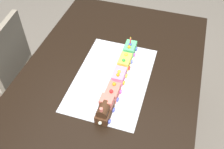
{
  "coord_description": "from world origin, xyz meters",
  "views": [
    {
      "loc": [
        -0.96,
        -0.31,
        1.8
      ],
      "look_at": [
        -0.06,
        -0.02,
        0.77
      ],
      "focal_mm": 40.82,
      "sensor_mm": 36.0,
      "label": 1
    }
  ],
  "objects_px": {
    "cake_car_tanker_coral": "(113,92)",
    "dining_table": "(111,83)",
    "cake_car_flatbed_lemon": "(125,61)",
    "birthday_candle": "(130,40)",
    "chair": "(3,69)",
    "cake_locomotive": "(105,109)",
    "cake_car_caboose_mint_green": "(130,49)",
    "cake_car_gondola_bubblegum": "(119,76)"
  },
  "relations": [
    {
      "from": "chair",
      "to": "cake_locomotive",
      "type": "xyz_separation_m",
      "value": [
        -0.32,
        -0.89,
        0.32
      ]
    },
    {
      "from": "cake_car_caboose_mint_green",
      "to": "chair",
      "type": "bearing_deg",
      "value": 100.1
    },
    {
      "from": "dining_table",
      "to": "cake_car_flatbed_lemon",
      "type": "xyz_separation_m",
      "value": [
        0.07,
        -0.06,
        0.14
      ]
    },
    {
      "from": "dining_table",
      "to": "cake_car_tanker_coral",
      "type": "relative_size",
      "value": 14.0
    },
    {
      "from": "cake_locomotive",
      "to": "cake_car_caboose_mint_green",
      "type": "xyz_separation_m",
      "value": [
        0.48,
        -0.0,
        -0.02
      ]
    },
    {
      "from": "chair",
      "to": "cake_car_tanker_coral",
      "type": "bearing_deg",
      "value": 71.33
    },
    {
      "from": "cake_car_gondola_bubblegum",
      "to": "chair",
      "type": "bearing_deg",
      "value": 85.09
    },
    {
      "from": "cake_locomotive",
      "to": "birthday_candle",
      "type": "distance_m",
      "value": 0.48
    },
    {
      "from": "chair",
      "to": "cake_car_gondola_bubblegum",
      "type": "bearing_deg",
      "value": 78.68
    },
    {
      "from": "cake_car_gondola_bubblegum",
      "to": "cake_car_caboose_mint_green",
      "type": "height_order",
      "value": "same"
    },
    {
      "from": "dining_table",
      "to": "cake_car_tanker_coral",
      "type": "distance_m",
      "value": 0.23
    },
    {
      "from": "cake_car_tanker_coral",
      "to": "cake_car_gondola_bubblegum",
      "type": "distance_m",
      "value": 0.12
    },
    {
      "from": "cake_car_gondola_bubblegum",
      "to": "birthday_candle",
      "type": "height_order",
      "value": "birthday_candle"
    },
    {
      "from": "dining_table",
      "to": "cake_locomotive",
      "type": "bearing_deg",
      "value": -168.48
    },
    {
      "from": "chair",
      "to": "cake_locomotive",
      "type": "distance_m",
      "value": 1.0
    },
    {
      "from": "dining_table",
      "to": "chair",
      "type": "relative_size",
      "value": 1.63
    },
    {
      "from": "cake_locomotive",
      "to": "cake_car_tanker_coral",
      "type": "height_order",
      "value": "cake_locomotive"
    },
    {
      "from": "dining_table",
      "to": "cake_car_caboose_mint_green",
      "type": "height_order",
      "value": "cake_car_caboose_mint_green"
    },
    {
      "from": "chair",
      "to": "cake_car_caboose_mint_green",
      "type": "xyz_separation_m",
      "value": [
        0.16,
        -0.89,
        0.3
      ]
    },
    {
      "from": "dining_table",
      "to": "birthday_candle",
      "type": "distance_m",
      "value": 0.28
    },
    {
      "from": "dining_table",
      "to": "cake_car_gondola_bubblegum",
      "type": "xyz_separation_m",
      "value": [
        -0.05,
        -0.06,
        0.14
      ]
    },
    {
      "from": "cake_car_tanker_coral",
      "to": "cake_car_flatbed_lemon",
      "type": "xyz_separation_m",
      "value": [
        0.24,
        0.0,
        0.0
      ]
    },
    {
      "from": "cake_locomotive",
      "to": "cake_car_flatbed_lemon",
      "type": "relative_size",
      "value": 1.4
    },
    {
      "from": "dining_table",
      "to": "cake_car_tanker_coral",
      "type": "bearing_deg",
      "value": -160.29
    },
    {
      "from": "cake_car_caboose_mint_green",
      "to": "cake_car_gondola_bubblegum",
      "type": "bearing_deg",
      "value": 180.0
    },
    {
      "from": "cake_car_tanker_coral",
      "to": "cake_car_flatbed_lemon",
      "type": "bearing_deg",
      "value": 0.0
    },
    {
      "from": "cake_car_caboose_mint_green",
      "to": "birthday_candle",
      "type": "relative_size",
      "value": 1.98
    },
    {
      "from": "cake_car_tanker_coral",
      "to": "cake_car_gondola_bubblegum",
      "type": "relative_size",
      "value": 1.0
    },
    {
      "from": "chair",
      "to": "cake_car_flatbed_lemon",
      "type": "relative_size",
      "value": 8.6
    },
    {
      "from": "dining_table",
      "to": "cake_car_gondola_bubblegum",
      "type": "relative_size",
      "value": 14.0
    },
    {
      "from": "chair",
      "to": "cake_car_tanker_coral",
      "type": "distance_m",
      "value": 0.96
    },
    {
      "from": "cake_car_gondola_bubblegum",
      "to": "cake_car_flatbed_lemon",
      "type": "xyz_separation_m",
      "value": [
        0.12,
        0.0,
        0.0
      ]
    },
    {
      "from": "cake_car_tanker_coral",
      "to": "cake_car_caboose_mint_green",
      "type": "xyz_separation_m",
      "value": [
        0.35,
        0.0,
        0.0
      ]
    },
    {
      "from": "cake_locomotive",
      "to": "cake_car_tanker_coral",
      "type": "distance_m",
      "value": 0.13
    },
    {
      "from": "cake_car_gondola_bubblegum",
      "to": "cake_car_flatbed_lemon",
      "type": "distance_m",
      "value": 0.12
    },
    {
      "from": "cake_car_gondola_bubblegum",
      "to": "cake_car_flatbed_lemon",
      "type": "bearing_deg",
      "value": 0.0
    },
    {
      "from": "cake_car_tanker_coral",
      "to": "dining_table",
      "type": "bearing_deg",
      "value": 19.71
    },
    {
      "from": "chair",
      "to": "cake_locomotive",
      "type": "bearing_deg",
      "value": 63.71
    },
    {
      "from": "cake_locomotive",
      "to": "cake_car_flatbed_lemon",
      "type": "distance_m",
      "value": 0.37
    },
    {
      "from": "chair",
      "to": "birthday_candle",
      "type": "bearing_deg",
      "value": 93.59
    },
    {
      "from": "dining_table",
      "to": "cake_car_gondola_bubblegum",
      "type": "bearing_deg",
      "value": -130.89
    },
    {
      "from": "dining_table",
      "to": "cake_car_tanker_coral",
      "type": "xyz_separation_m",
      "value": [
        -0.17,
        -0.06,
        0.14
      ]
    }
  ]
}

